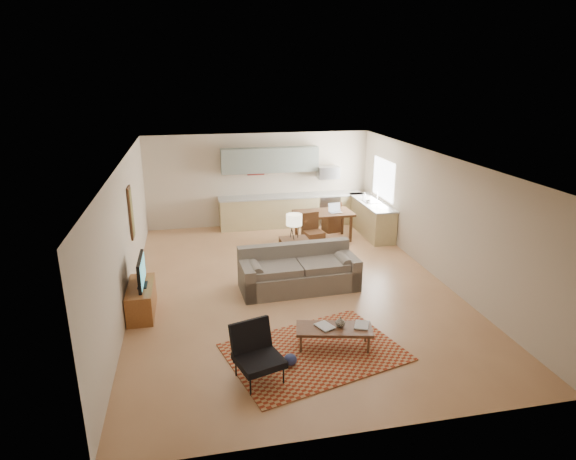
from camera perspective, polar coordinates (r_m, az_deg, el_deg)
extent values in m
plane|color=#AF7A50|center=(10.33, 0.34, -6.59)|extent=(9.00, 9.00, 0.00)
plane|color=white|center=(9.52, 0.37, 8.35)|extent=(9.00, 9.00, 0.00)
plane|color=#BEAE95|center=(14.13, -3.44, 5.96)|extent=(6.50, 0.00, 6.50)
plane|color=#BEAE95|center=(5.87, 9.67, -12.49)|extent=(6.50, 0.00, 6.50)
plane|color=#BEAE95|center=(9.74, -18.71, -0.61)|extent=(0.00, 9.00, 9.00)
plane|color=#BEAE95|center=(10.96, 17.23, 1.58)|extent=(0.00, 9.00, 9.00)
cube|color=#A5A8AD|center=(14.46, 4.69, 2.53)|extent=(0.62, 0.62, 0.90)
cube|color=#A5A8AD|center=(14.22, 4.78, 6.83)|extent=(0.62, 0.40, 0.35)
cube|color=slate|center=(13.90, -2.14, 8.29)|extent=(2.80, 0.34, 0.70)
cube|color=white|center=(13.52, 11.25, 5.95)|extent=(0.02, 1.40, 1.05)
cube|color=maroon|center=(8.05, 3.17, -14.25)|extent=(3.10, 2.52, 0.02)
imported|color=maroon|center=(7.95, 3.72, -11.55)|extent=(0.45, 0.47, 0.03)
imported|color=navy|center=(8.13, 7.93, -11.01)|extent=(0.46, 0.48, 0.02)
imported|color=black|center=(8.03, 6.21, -10.76)|extent=(0.17, 0.17, 0.17)
imported|color=beige|center=(13.78, 9.07, 4.02)|extent=(0.11, 0.11, 0.19)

